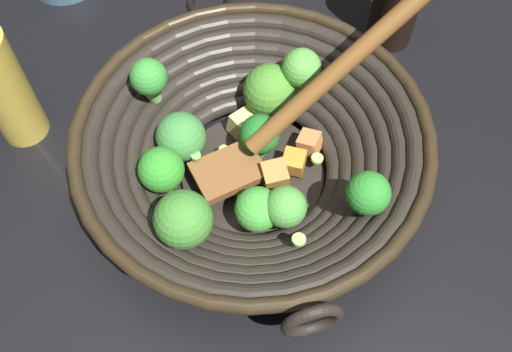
# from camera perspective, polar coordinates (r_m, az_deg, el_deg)

# --- Properties ---
(ground_plane) EXTENTS (4.00, 4.00, 0.00)m
(ground_plane) POSITION_cam_1_polar(r_m,az_deg,el_deg) (0.64, -0.31, -0.09)
(ground_plane) COLOR black
(wok) EXTENTS (0.39, 0.39, 0.22)m
(wok) POSITION_cam_1_polar(r_m,az_deg,el_deg) (0.59, -0.41, 2.65)
(wok) COLOR black
(wok) RESTS_ON ground
(cooking_oil_bottle) EXTENTS (0.05, 0.05, 0.19)m
(cooking_oil_bottle) POSITION_cam_1_polar(r_m,az_deg,el_deg) (0.67, -23.43, 8.16)
(cooking_oil_bottle) COLOR gold
(cooking_oil_bottle) RESTS_ON ground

